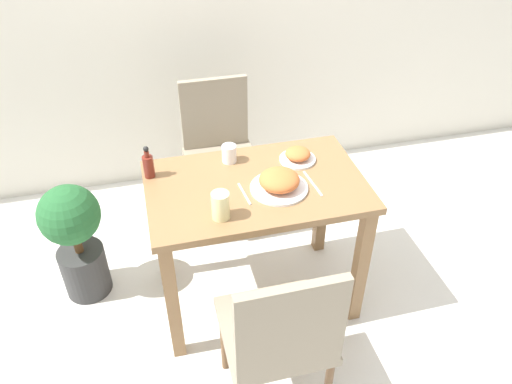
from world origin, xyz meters
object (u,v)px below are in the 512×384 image
at_px(drink_cup, 229,154).
at_px(sauce_bottle, 148,165).
at_px(chair_near, 280,335).
at_px(juice_glass, 221,206).
at_px(food_plate, 279,182).
at_px(side_plate, 298,155).
at_px(potted_plant_left, 75,236).
at_px(chair_far, 219,147).

xyz_separation_m(drink_cup, sauce_bottle, (-0.39, -0.03, 0.02)).
bearing_deg(chair_near, juice_glass, -74.67).
bearing_deg(drink_cup, food_plate, -58.40).
xyz_separation_m(juice_glass, sauce_bottle, (-0.27, 0.37, 0.00)).
height_order(side_plate, potted_plant_left, side_plate).
bearing_deg(sauce_bottle, chair_far, 51.90).
xyz_separation_m(food_plate, potted_plant_left, (-0.98, 0.33, -0.40)).
relative_size(food_plate, juice_glass, 2.13).
height_order(chair_near, side_plate, chair_near).
height_order(chair_far, potted_plant_left, chair_far).
bearing_deg(chair_far, sauce_bottle, -128.10).
height_order(side_plate, drink_cup, drink_cup).
distance_m(side_plate, sauce_bottle, 0.71).
distance_m(chair_near, chair_far, 1.38).
bearing_deg(chair_near, side_plate, -111.62).
relative_size(food_plate, drink_cup, 2.99).
xyz_separation_m(chair_near, potted_plant_left, (-0.81, 0.93, -0.13)).
relative_size(side_plate, potted_plant_left, 0.26).
bearing_deg(side_plate, food_plate, -127.13).
relative_size(juice_glass, potted_plant_left, 0.18).
bearing_deg(chair_near, sauce_bottle, -64.87).
distance_m(chair_far, food_plate, 0.84).
height_order(chair_near, juice_glass, chair_near).
height_order(chair_near, drink_cup, chair_near).
distance_m(chair_near, drink_cup, 0.92).
xyz_separation_m(chair_far, sauce_bottle, (-0.42, -0.54, 0.30)).
bearing_deg(potted_plant_left, food_plate, -18.71).
bearing_deg(side_plate, potted_plant_left, 173.59).
bearing_deg(food_plate, juice_glass, -156.12).
distance_m(juice_glass, sauce_bottle, 0.46).
height_order(side_plate, juice_glass, juice_glass).
bearing_deg(juice_glass, sauce_bottle, 125.49).
relative_size(chair_far, drink_cup, 10.33).
bearing_deg(side_plate, chair_far, 116.52).
bearing_deg(potted_plant_left, chair_far, 28.38).
relative_size(chair_near, chair_far, 1.00).
bearing_deg(chair_near, potted_plant_left, -48.78).
distance_m(sauce_bottle, potted_plant_left, 0.60).
relative_size(chair_far, food_plate, 3.46).
bearing_deg(juice_glass, chair_far, 80.32).
relative_size(chair_near, drink_cup, 10.33).
relative_size(side_plate, juice_glass, 1.43).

